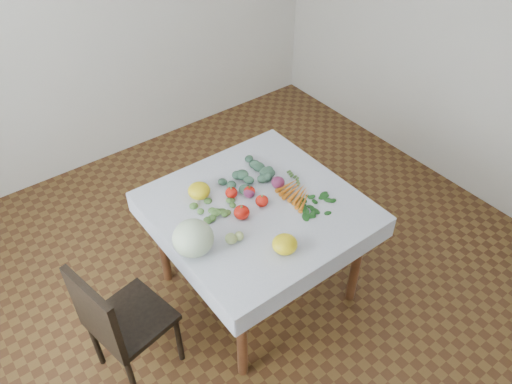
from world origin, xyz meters
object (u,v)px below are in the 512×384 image
cabbage (193,238)px  carrot_bunch (296,193)px  heirloom_back (199,191)px  table (257,218)px  chair (117,320)px

cabbage → carrot_bunch: (0.72, 0.02, -0.08)m
heirloom_back → table: bearing=-49.7°
cabbage → heirloom_back: (0.25, 0.35, -0.05)m
cabbage → carrot_bunch: bearing=1.4°
chair → cabbage: cabbage is taller
chair → carrot_bunch: bearing=-1.5°
heirloom_back → carrot_bunch: 0.57m
table → heirloom_back: size_ratio=7.58×
table → chair: chair is taller
chair → heirloom_back: chair is taller
cabbage → carrot_bunch: 0.72m
chair → heirloom_back: size_ratio=6.51×
chair → heirloom_back: bearing=22.5°
heirloom_back → carrot_bunch: bearing=-35.7°
heirloom_back → carrot_bunch: (0.46, -0.33, -0.03)m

